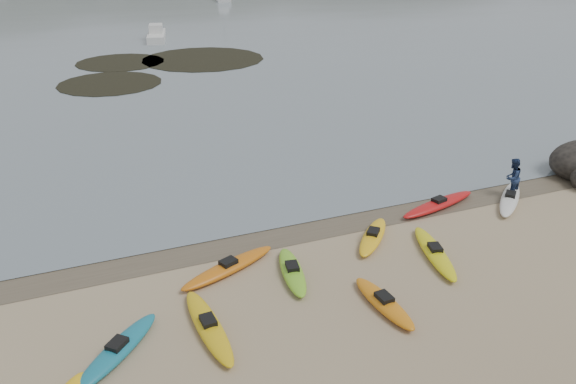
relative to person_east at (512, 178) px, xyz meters
name	(u,v)px	position (x,y,z in m)	size (l,w,h in m)	color
ground	(288,227)	(-10.01, 0.98, -0.87)	(600.00, 600.00, 0.00)	tan
wet_sand	(291,230)	(-10.01, 0.68, -0.86)	(60.00, 60.00, 0.00)	brown
kayaks	(309,278)	(-10.79, -2.85, -0.70)	(22.36, 8.69, 0.34)	red
person_east	(512,178)	(0.00, 0.00, 0.00)	(0.84, 0.66, 1.74)	navy
kelp_mats	(162,65)	(-9.28, 31.89, -0.84)	(18.06, 15.48, 0.04)	black
far_hills	(190,11)	(29.37, 194.95, -16.80)	(550.00, 135.00, 80.00)	#384235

